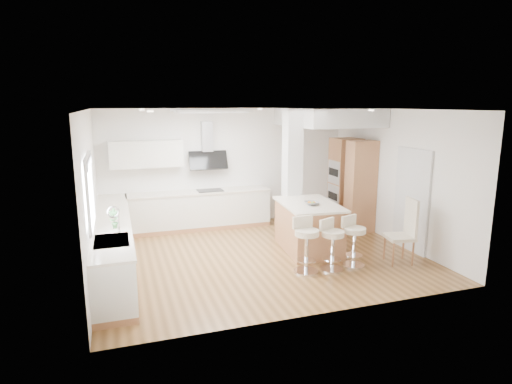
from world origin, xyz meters
name	(u,v)px	position (x,y,z in m)	size (l,w,h in m)	color
ground	(260,255)	(0.00, 0.00, 0.00)	(6.00, 6.00, 0.00)	olive
ceiling	(260,255)	(0.00, 0.00, 0.00)	(6.00, 5.00, 0.02)	silver
wall_back	(227,167)	(0.00, 2.50, 1.40)	(6.00, 0.04, 2.80)	white
wall_left	(90,196)	(-3.00, 0.00, 1.40)	(0.04, 5.00, 2.80)	white
wall_right	(395,177)	(3.00, 0.00, 1.40)	(0.04, 5.00, 2.80)	white
skylight	(211,111)	(-0.79, 0.60, 2.77)	(4.10, 2.10, 0.06)	silver
window_left	(89,188)	(-2.96, -0.90, 1.69)	(0.06, 1.28, 1.07)	white
doorway_right	(412,201)	(2.97, -0.60, 1.00)	(0.05, 1.00, 2.10)	#403A32
counter_left	(113,243)	(-2.70, 0.23, 0.46)	(0.63, 4.50, 1.35)	#B77A4E
counter_back	(193,200)	(-0.91, 2.22, 0.70)	(3.62, 0.63, 2.50)	#B77A4E
pillar	(292,174)	(1.05, 0.95, 1.40)	(0.35, 0.35, 2.80)	silver
soffit	(328,117)	(2.10, 1.40, 2.60)	(1.78, 2.20, 0.40)	silver
oven_column	(351,184)	(2.68, 1.23, 1.05)	(0.63, 1.21, 2.10)	#B77A4E
peninsula	(308,226)	(1.03, 0.03, 0.49)	(1.18, 1.67, 1.04)	#B77A4E
bar_stool_a	(306,242)	(0.49, -1.02, 0.55)	(0.47, 0.47, 0.98)	silver
bar_stool_b	(332,242)	(0.97, -1.07, 0.51)	(0.54, 0.54, 0.91)	silver
bar_stool_c	(354,238)	(1.43, -1.02, 0.52)	(0.52, 0.52, 0.92)	silver
dining_chair	(405,229)	(2.41, -1.18, 0.65)	(0.55, 0.55, 1.21)	beige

